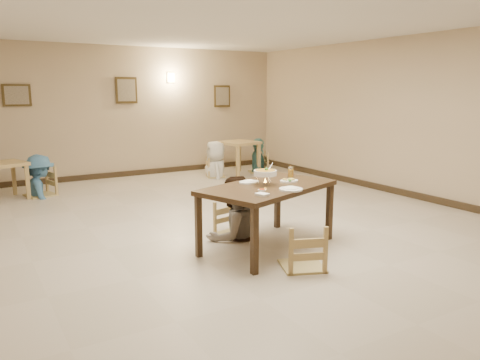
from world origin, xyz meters
TOP-DOWN VIEW (x-y plane):
  - floor at (0.00, 0.00)m, footprint 10.00×10.00m
  - ceiling at (0.00, 0.00)m, footprint 10.00×10.00m
  - wall_back at (0.00, 5.00)m, footprint 10.00×0.00m
  - wall_right at (4.00, 0.00)m, footprint 0.00×10.00m
  - baseboard_back at (0.00, 4.97)m, footprint 8.00×0.06m
  - baseboard_right at (3.97, 0.00)m, footprint 0.06×10.00m
  - picture_a at (-2.20, 4.96)m, footprint 0.55×0.04m
  - picture_b at (0.10, 4.96)m, footprint 0.50×0.04m
  - picture_c at (2.60, 4.96)m, footprint 0.45×0.04m
  - wall_sconce at (1.20, 4.96)m, footprint 0.16×0.05m
  - main_table at (0.02, -0.97)m, footprint 1.97×1.50m
  - chair_far at (-0.09, -0.28)m, footprint 0.41×0.41m
  - chair_near at (-0.02, -1.76)m, footprint 0.47×0.47m
  - main_diner at (-0.14, -0.37)m, footprint 0.88×0.72m
  - curry_warmer at (0.01, -0.94)m, footprint 0.32×0.29m
  - rice_plate_far at (-0.10, -0.72)m, footprint 0.27×0.27m
  - rice_plate_near at (0.09, -1.36)m, footprint 0.28×0.28m
  - fried_plate at (0.39, -0.93)m, footprint 0.25×0.25m
  - chili_dish at (-0.22, -1.21)m, footprint 0.10×0.10m
  - napkin_cutlery at (-0.36, -1.43)m, footprint 0.16×0.23m
  - drink_glass at (0.60, -0.68)m, footprint 0.08×0.08m
  - bg_table_left at (-2.64, 3.75)m, footprint 0.88×0.88m
  - bg_table_right at (2.39, 3.78)m, footprint 0.96×0.96m
  - bg_chair_lr at (-2.05, 3.77)m, footprint 0.50×0.50m
  - bg_chair_rl at (1.80, 3.82)m, footprint 0.41×0.41m
  - bg_chair_rr at (2.99, 3.83)m, footprint 0.44×0.44m
  - bg_diner_b at (-2.05, 3.77)m, footprint 0.74×1.11m
  - bg_diner_c at (1.80, 3.82)m, footprint 0.77×0.95m
  - bg_diner_d at (2.99, 3.83)m, footprint 0.86×1.07m

SIDE VIEW (x-z plane):
  - floor at x=0.00m, z-range 0.00..0.00m
  - baseboard_back at x=0.00m, z-range 0.00..0.12m
  - baseboard_right at x=3.97m, z-range 0.00..0.12m
  - chair_far at x=-0.09m, z-range 0.00..0.86m
  - bg_chair_rl at x=1.80m, z-range 0.00..0.87m
  - bg_chair_rr at x=2.99m, z-range 0.00..0.95m
  - chair_near at x=-0.02m, z-range 0.00..1.00m
  - bg_chair_lr at x=-2.05m, z-range 0.00..1.06m
  - bg_table_left at x=-2.64m, z-range 0.21..0.91m
  - bg_table_right at x=2.39m, z-range 0.26..1.07m
  - main_table at x=0.02m, z-range 0.33..1.15m
  - bg_diner_b at x=-2.05m, z-range 0.00..1.59m
  - chili_dish at x=-0.22m, z-range 0.82..0.84m
  - napkin_cutlery at x=-0.36m, z-range 0.82..0.85m
  - rice_plate_far at x=-0.10m, z-range 0.80..0.86m
  - rice_plate_near at x=0.09m, z-range 0.80..0.87m
  - fried_plate at x=0.39m, z-range 0.81..0.87m
  - bg_diner_c at x=1.80m, z-range 0.00..1.68m
  - bg_diner_d at x=2.99m, z-range 0.00..1.70m
  - main_diner at x=-0.14m, z-range 0.00..1.71m
  - drink_glass at x=0.60m, z-range 0.81..0.96m
  - curry_warmer at x=0.01m, z-range 0.84..1.10m
  - wall_back at x=0.00m, z-range -3.50..6.50m
  - wall_right at x=4.00m, z-range -3.50..6.50m
  - picture_c at x=2.60m, z-range 1.57..2.12m
  - picture_a at x=-2.20m, z-range 1.67..2.12m
  - picture_b at x=0.10m, z-range 1.70..2.30m
  - wall_sconce at x=1.20m, z-range 2.19..2.41m
  - ceiling at x=0.00m, z-range 3.00..3.00m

